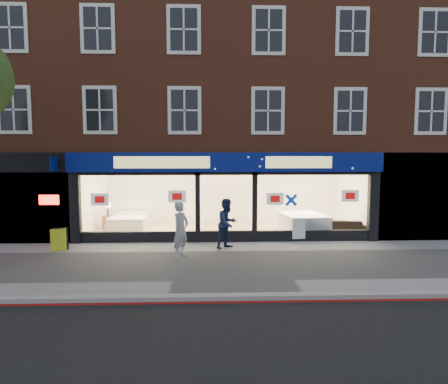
{
  "coord_description": "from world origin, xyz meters",
  "views": [
    {
      "loc": [
        -0.6,
        -11.53,
        3.23
      ],
      "look_at": [
        -0.1,
        2.5,
        1.9
      ],
      "focal_mm": 32.0,
      "sensor_mm": 36.0,
      "label": 1
    }
  ],
  "objects": [
    {
      "name": "pedestrian_blue",
      "position": [
        -0.0,
        2.03,
        0.86
      ],
      "size": [
        1.05,
        1.05,
        1.72
      ],
      "primitive_type": "imported",
      "rotation": [
        0.0,
        0.0,
        0.79
      ],
      "color": "#1A244A",
      "rests_on": "ground"
    },
    {
      "name": "kerb_line",
      "position": [
        0.0,
        -3.1,
        0.01
      ],
      "size": [
        60.0,
        0.1,
        0.01
      ],
      "primitive_type": "cube",
      "color": "#8C0A07",
      "rests_on": "ground"
    },
    {
      "name": "showroom_floor",
      "position": [
        0.0,
        5.25,
        0.05
      ],
      "size": [
        11.0,
        4.5,
        0.1
      ],
      "primitive_type": "cube",
      "color": "tan",
      "rests_on": "ground"
    },
    {
      "name": "kerb_stone",
      "position": [
        0.0,
        -2.9,
        0.06
      ],
      "size": [
        60.0,
        0.25,
        0.12
      ],
      "primitive_type": "cube",
      "color": "gray",
      "rests_on": "ground"
    },
    {
      "name": "building",
      "position": [
        -0.02,
        6.93,
        6.67
      ],
      "size": [
        19.0,
        8.26,
        10.3
      ],
      "color": "brown",
      "rests_on": "ground"
    },
    {
      "name": "ground",
      "position": [
        0.0,
        0.0,
        0.0
      ],
      "size": [
        120.0,
        120.0,
        0.0
      ],
      "primitive_type": "plane",
      "color": "gray",
      "rests_on": "ground"
    },
    {
      "name": "a_board",
      "position": [
        -5.66,
        1.83,
        0.39
      ],
      "size": [
        0.59,
        0.48,
        0.77
      ],
      "primitive_type": "cube",
      "rotation": [
        0.0,
        0.0,
        0.37
      ],
      "color": "yellow",
      "rests_on": "ground"
    },
    {
      "name": "mattress_stack",
      "position": [
        3.1,
        4.0,
        0.49
      ],
      "size": [
        1.8,
        2.15,
        0.77
      ],
      "rotation": [
        0.0,
        0.0,
        0.14
      ],
      "color": "white",
      "rests_on": "showroom_floor"
    },
    {
      "name": "bedside_table",
      "position": [
        -4.9,
        5.28,
        0.38
      ],
      "size": [
        0.59,
        0.59,
        0.55
      ],
      "primitive_type": "cube",
      "rotation": [
        0.0,
        0.0,
        0.39
      ],
      "color": "brown",
      "rests_on": "showroom_floor"
    },
    {
      "name": "sofa",
      "position": [
        4.6,
        3.9,
        0.38
      ],
      "size": [
        2.05,
        1.11,
        0.57
      ],
      "primitive_type": "imported",
      "rotation": [
        0.0,
        0.0,
        2.95
      ],
      "color": "black",
      "rests_on": "showroom_floor"
    },
    {
      "name": "display_bed",
      "position": [
        -4.01,
        5.32,
        0.41
      ],
      "size": [
        1.64,
        1.98,
        1.09
      ],
      "rotation": [
        0.0,
        0.0,
        -0.03
      ],
      "color": "beige",
      "rests_on": "showroom_floor"
    },
    {
      "name": "pedestrian_grey",
      "position": [
        -1.52,
        0.86,
        0.88
      ],
      "size": [
        0.71,
        0.76,
        1.75
      ],
      "primitive_type": "imported",
      "rotation": [
        0.0,
        0.0,
        0.98
      ],
      "color": "#A1A5A9",
      "rests_on": "ground"
    }
  ]
}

